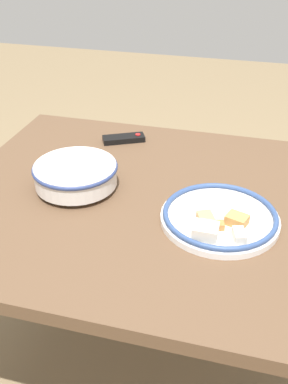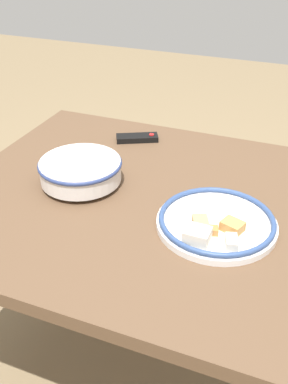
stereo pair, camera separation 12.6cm
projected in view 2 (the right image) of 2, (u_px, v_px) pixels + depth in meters
name	position (u px, v px, depth m)	size (l,w,h in m)	color
ground_plane	(155.00, 355.00, 1.68)	(8.00, 8.00, 0.00)	#7F6B4C
dining_table	(158.00, 221.00, 1.35)	(1.23, 0.98, 0.70)	brown
noodle_bowl	(81.00, 170.00, 1.36)	(0.25, 0.25, 0.08)	silver
food_plate	(216.00, 223.00, 1.18)	(0.32, 0.32, 0.05)	white
tv_remote	(137.00, 138.00, 1.63)	(0.16, 0.11, 0.02)	black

